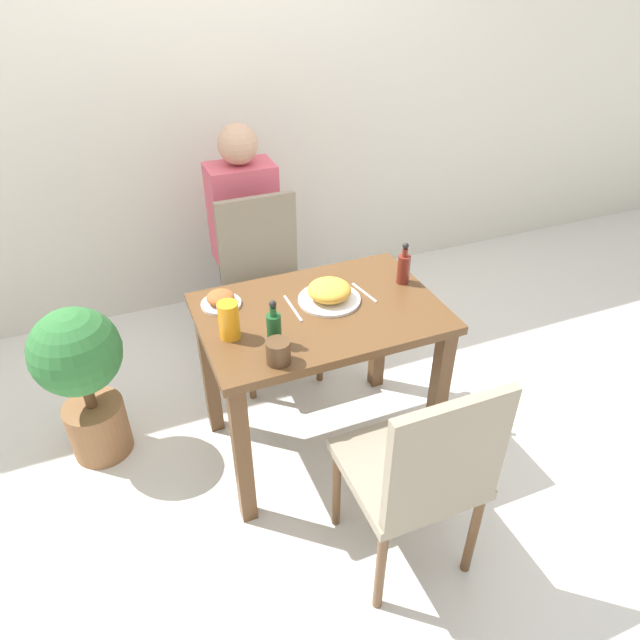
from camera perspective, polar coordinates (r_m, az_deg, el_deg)
ground_plane at (r=2.67m, az=0.00°, el=-11.92°), size 16.00×16.00×0.00m
wall_back at (r=3.28m, az=-10.37°, el=22.84°), size 8.00×0.05×2.60m
dining_table at (r=2.28m, az=0.00°, el=-1.70°), size 0.93×0.63×0.72m
chair_near at (r=1.92m, az=10.12°, el=-14.60°), size 0.42×0.42×0.89m
chair_far at (r=2.85m, az=-5.39°, el=4.08°), size 0.42×0.42×0.89m
food_plate at (r=2.24m, az=0.94°, el=2.77°), size 0.25×0.25×0.09m
side_plate at (r=2.25m, az=-9.90°, el=2.02°), size 0.16×0.16×0.06m
drink_cup at (r=1.92m, az=-4.20°, el=-3.19°), size 0.08×0.08×0.08m
juice_glass at (r=2.05m, az=-9.09°, el=-0.04°), size 0.07×0.07×0.14m
sauce_bottle at (r=1.99m, az=-4.62°, el=-0.79°), size 0.05×0.05×0.18m
condiment_bottle at (r=2.37m, az=8.36°, el=5.22°), size 0.05×0.05×0.18m
fork_utensil at (r=2.21m, az=-2.74°, el=1.18°), size 0.01×0.19×0.00m
spoon_utensil at (r=2.31m, az=4.44°, el=2.76°), size 0.04×0.16×0.00m
potted_plant_left at (r=2.53m, az=-22.70°, el=-4.93°), size 0.36×0.36×0.73m
person_figure at (r=3.11m, az=-7.49°, el=8.39°), size 0.34×0.22×1.17m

